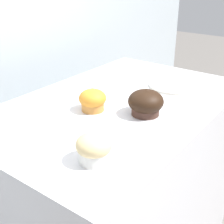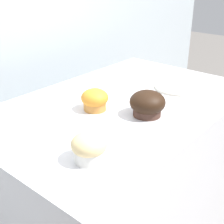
% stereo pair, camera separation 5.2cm
% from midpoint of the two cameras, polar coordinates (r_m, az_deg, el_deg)
% --- Properties ---
extents(wall_back, '(3.20, 0.10, 1.80)m').
position_cam_midpoint_polar(wall_back, '(1.54, -15.07, 6.24)').
color(wall_back, '#A8B2B7').
rests_on(wall_back, ground).
extents(display_counter, '(1.00, 0.64, 0.94)m').
position_cam_midpoint_polar(display_counter, '(1.37, 2.63, -16.52)').
color(display_counter, silver).
rests_on(display_counter, ground).
extents(muffin_front_center, '(0.09, 0.09, 0.07)m').
position_cam_midpoint_polar(muffin_front_center, '(1.03, -1.73, 2.26)').
color(muffin_front_center, '#C9843D').
rests_on(muffin_front_center, display_counter).
extents(muffin_back_left, '(0.09, 0.09, 0.08)m').
position_cam_midpoint_polar(muffin_back_left, '(0.76, -2.24, -6.47)').
color(muffin_back_left, silver).
rests_on(muffin_back_left, display_counter).
extents(muffin_back_right, '(0.12, 0.12, 0.08)m').
position_cam_midpoint_polar(muffin_back_right, '(1.00, 7.97, 1.46)').
color(muffin_back_right, '#442B22').
rests_on(muffin_back_right, display_counter).
extents(serving_plate, '(0.19, 0.19, 0.01)m').
position_cam_midpoint_polar(serving_plate, '(1.27, 13.11, 4.46)').
color(serving_plate, beige).
rests_on(serving_plate, display_counter).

